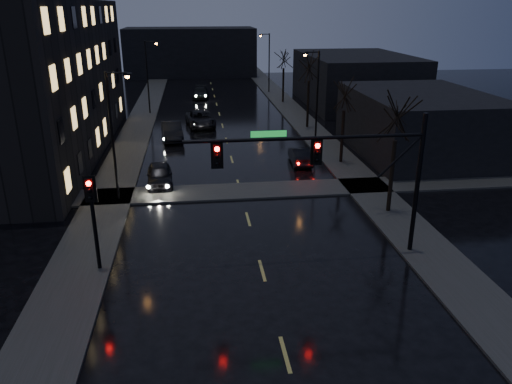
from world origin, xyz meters
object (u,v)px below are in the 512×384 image
object	(u,v)px
oncoming_car_a	(160,175)
oncoming_car_d	(200,93)
lead_car	(300,155)
oncoming_car_b	(172,131)
oncoming_car_c	(200,119)

from	to	relation	value
oncoming_car_a	oncoming_car_d	size ratio (longest dim) A/B	0.84
oncoming_car_a	lead_car	xyz separation A→B (m)	(10.55, 3.62, -0.05)
oncoming_car_a	lead_car	world-z (taller)	oncoming_car_a
lead_car	oncoming_car_b	bearing A→B (deg)	-38.06
oncoming_car_a	oncoming_car_b	bearing A→B (deg)	84.10
oncoming_car_b	lead_car	size ratio (longest dim) A/B	1.21
oncoming_car_b	oncoming_car_c	world-z (taller)	oncoming_car_b
oncoming_car_a	oncoming_car_b	size ratio (longest dim) A/B	0.86
oncoming_car_a	oncoming_car_c	distance (m)	17.65
oncoming_car_a	oncoming_car_c	world-z (taller)	oncoming_car_c
oncoming_car_d	lead_car	xyz separation A→B (m)	(7.08, -30.47, -0.06)
oncoming_car_b	oncoming_car_d	bearing A→B (deg)	75.38
oncoming_car_c	lead_car	world-z (taller)	oncoming_car_c
oncoming_car_c	lead_car	xyz separation A→B (m)	(7.42, -13.75, -0.10)
oncoming_car_c	oncoming_car_d	distance (m)	16.73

